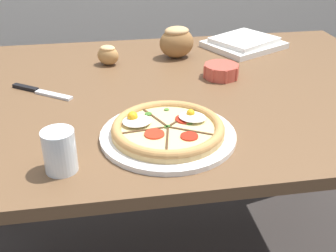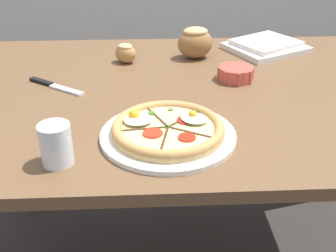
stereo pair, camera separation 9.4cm
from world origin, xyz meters
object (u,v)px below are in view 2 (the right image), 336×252
Objects in this scene: pizza at (168,130)px; ramekin_bowl at (236,73)px; water_glass at (56,147)px; dining_table at (192,117)px; napkin_folded at (266,46)px; knife_main at (55,86)px; bread_piece_far at (126,53)px; bread_piece_near at (195,42)px.

pizza is 0.40m from ramekin_bowl.
water_glass is (-0.45, -0.42, 0.02)m from ramekin_bowl.
water_glass is (-0.31, -0.36, 0.13)m from dining_table.
knife_main is (-0.68, -0.29, -0.01)m from napkin_folded.
bread_piece_far is at bearing 131.56° from dining_table.
ramekin_bowl is 0.63× the size of knife_main.
ramekin_bowl is 0.31m from napkin_folded.
water_glass is at bearing -158.19° from pizza.
water_glass reaches higher than pizza.
napkin_folded is at bearing 57.67° from pizza.
napkin_folded is 1.81× the size of knife_main.
knife_main is 1.98× the size of water_glass.
knife_main is at bearing 135.57° from pizza.
bread_piece_near is at bearing 82.73° from dining_table.
bread_piece_far is at bearing -168.64° from napkin_folded.
bread_piece_near reaches higher than napkin_folded.
dining_table is 0.32m from bread_piece_far.
napkin_folded is 3.58× the size of water_glass.
bread_piece_near is at bearing -166.09° from napkin_folded.
bread_piece_near is at bearing 60.86° from water_glass.
knife_main is 0.40m from water_glass.
pizza is at bearing -9.36° from knife_main.
dining_table is at bearing 30.82° from knife_main.
bread_piece_far is 1.00× the size of water_glass.
water_glass reaches higher than dining_table.
water_glass reaches higher than napkin_folded.
water_glass is at bearing -131.43° from napkin_folded.
bread_piece_far is 0.60m from water_glass.
dining_table is 0.45m from napkin_folded.
water_glass is at bearing -136.59° from ramekin_bowl.
dining_table is 7.83× the size of knife_main.
water_glass is at bearing -43.60° from knife_main.
water_glass is at bearing -101.18° from bread_piece_far.
napkin_folded is 2.44× the size of bread_piece_near.
bread_piece_near reaches higher than water_glass.
pizza reaches higher than knife_main.
ramekin_bowl is 0.37m from bread_piece_far.
pizza reaches higher than napkin_folded.
napkin_folded is 3.59× the size of bread_piece_far.
ramekin_bowl is at bearing 38.15° from knife_main.
knife_main is at bearing -156.87° from napkin_folded.
bread_piece_near is 0.49m from knife_main.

